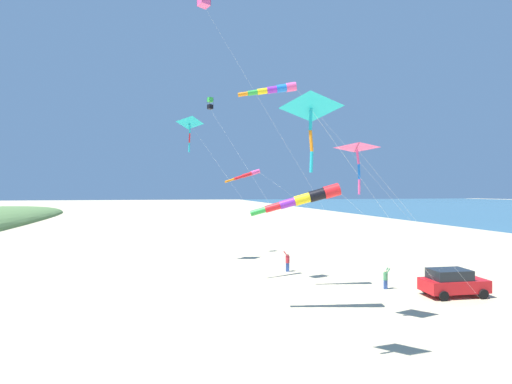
{
  "coord_description": "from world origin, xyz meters",
  "views": [
    {
      "loc": [
        -11.1,
        -25.03,
        7.17
      ],
      "look_at": [
        -5.38,
        1.03,
        7.14
      ],
      "focal_mm": 25.23,
      "sensor_mm": 36.0,
      "label": 1
    }
  ],
  "objects_px": {
    "kite_windsock_striped_overhead": "(307,198)",
    "kite_windsock_checkered_midright": "(248,175)",
    "kite_delta_rainbow_low_near": "(311,109)",
    "person_adult_flyer": "(287,260)",
    "kite_box_long_streamer_right": "(210,104)",
    "person_child_green_jacket": "(386,277)",
    "parked_car": "(453,282)",
    "kite_delta_magenta_far_left": "(357,148)",
    "kite_delta_white_trailing": "(190,123)",
    "cooler_box": "(476,288)",
    "kite_windsock_green_low_center": "(275,90)"
  },
  "relations": [
    {
      "from": "kite_delta_rainbow_low_near",
      "to": "kite_windsock_striped_overhead",
      "type": "height_order",
      "value": "kite_delta_rainbow_low_near"
    },
    {
      "from": "person_child_green_jacket",
      "to": "kite_windsock_checkered_midright",
      "type": "height_order",
      "value": "kite_windsock_checkered_midright"
    },
    {
      "from": "kite_windsock_green_low_center",
      "to": "kite_box_long_streamer_right",
      "type": "relative_size",
      "value": 0.98
    },
    {
      "from": "person_adult_flyer",
      "to": "kite_windsock_striped_overhead",
      "type": "xyz_separation_m",
      "value": [
        -2.13,
        -10.7,
        5.8
      ]
    },
    {
      "from": "kite_windsock_checkered_midright",
      "to": "kite_delta_rainbow_low_near",
      "type": "height_order",
      "value": "kite_delta_rainbow_low_near"
    },
    {
      "from": "person_child_green_jacket",
      "to": "kite_windsock_striped_overhead",
      "type": "distance_m",
      "value": 10.19
    },
    {
      "from": "kite_windsock_checkered_midright",
      "to": "kite_windsock_striped_overhead",
      "type": "distance_m",
      "value": 9.09
    },
    {
      "from": "kite_windsock_striped_overhead",
      "to": "kite_box_long_streamer_right",
      "type": "height_order",
      "value": "kite_box_long_streamer_right"
    },
    {
      "from": "kite_delta_rainbow_low_near",
      "to": "person_adult_flyer",
      "type": "bearing_deg",
      "value": 75.7
    },
    {
      "from": "kite_delta_white_trailing",
      "to": "kite_delta_rainbow_low_near",
      "type": "distance_m",
      "value": 23.88
    },
    {
      "from": "kite_delta_magenta_far_left",
      "to": "kite_windsock_checkered_midright",
      "type": "bearing_deg",
      "value": 109.07
    },
    {
      "from": "cooler_box",
      "to": "parked_car",
      "type": "bearing_deg",
      "value": -163.89
    },
    {
      "from": "person_child_green_jacket",
      "to": "kite_delta_magenta_far_left",
      "type": "xyz_separation_m",
      "value": [
        -5.49,
        -5.98,
        8.68
      ]
    },
    {
      "from": "person_child_green_jacket",
      "to": "kite_delta_white_trailing",
      "type": "xyz_separation_m",
      "value": [
        -13.74,
        13.19,
        13.22
      ]
    },
    {
      "from": "kite_windsock_striped_overhead",
      "to": "parked_car",
      "type": "bearing_deg",
      "value": 5.37
    },
    {
      "from": "kite_windsock_checkered_midright",
      "to": "kite_delta_rainbow_low_near",
      "type": "xyz_separation_m",
      "value": [
        -0.37,
        -15.18,
        1.98
      ]
    },
    {
      "from": "person_child_green_jacket",
      "to": "kite_box_long_streamer_right",
      "type": "bearing_deg",
      "value": 124.35
    },
    {
      "from": "kite_windsock_striped_overhead",
      "to": "kite_delta_magenta_far_left",
      "type": "distance_m",
      "value": 4.12
    },
    {
      "from": "kite_box_long_streamer_right",
      "to": "parked_car",
      "type": "bearing_deg",
      "value": -52.3
    },
    {
      "from": "kite_windsock_checkered_midright",
      "to": "kite_delta_white_trailing",
      "type": "bearing_deg",
      "value": 118.66
    },
    {
      "from": "kite_delta_rainbow_low_near",
      "to": "cooler_box",
      "type": "bearing_deg",
      "value": 27.53
    },
    {
      "from": "kite_delta_rainbow_low_near",
      "to": "kite_windsock_checkered_midright",
      "type": "bearing_deg",
      "value": 88.61
    },
    {
      "from": "kite_delta_white_trailing",
      "to": "kite_delta_magenta_far_left",
      "type": "relative_size",
      "value": 1.35
    },
    {
      "from": "person_adult_flyer",
      "to": "parked_car",
      "type": "bearing_deg",
      "value": -47.68
    },
    {
      "from": "kite_delta_white_trailing",
      "to": "person_child_green_jacket",
      "type": "bearing_deg",
      "value": -43.83
    },
    {
      "from": "kite_windsock_green_low_center",
      "to": "kite_delta_white_trailing",
      "type": "bearing_deg",
      "value": 113.92
    },
    {
      "from": "parked_car",
      "to": "kite_delta_magenta_far_left",
      "type": "height_order",
      "value": "kite_delta_magenta_far_left"
    },
    {
      "from": "person_adult_flyer",
      "to": "person_child_green_jacket",
      "type": "xyz_separation_m",
      "value": [
        5.32,
        -7.09,
        -0.14
      ]
    },
    {
      "from": "parked_car",
      "to": "person_adult_flyer",
      "type": "relative_size",
      "value": 2.41
    },
    {
      "from": "kite_box_long_streamer_right",
      "to": "kite_delta_rainbow_low_near",
      "type": "bearing_deg",
      "value": -86.46
    },
    {
      "from": "cooler_box",
      "to": "kite_box_long_streamer_right",
      "type": "height_order",
      "value": "kite_box_long_streamer_right"
    },
    {
      "from": "person_adult_flyer",
      "to": "kite_delta_rainbow_low_near",
      "type": "height_order",
      "value": "kite_delta_rainbow_low_near"
    },
    {
      "from": "person_adult_flyer",
      "to": "person_child_green_jacket",
      "type": "relative_size",
      "value": 1.17
    },
    {
      "from": "parked_car",
      "to": "kite_windsock_striped_overhead",
      "type": "height_order",
      "value": "kite_windsock_striped_overhead"
    },
    {
      "from": "kite_windsock_checkered_midright",
      "to": "kite_windsock_green_low_center",
      "type": "bearing_deg",
      "value": -75.77
    },
    {
      "from": "parked_car",
      "to": "kite_windsock_striped_overhead",
      "type": "bearing_deg",
      "value": -174.63
    },
    {
      "from": "cooler_box",
      "to": "person_child_green_jacket",
      "type": "height_order",
      "value": "person_child_green_jacket"
    },
    {
      "from": "person_child_green_jacket",
      "to": "kite_delta_magenta_far_left",
      "type": "distance_m",
      "value": 11.89
    },
    {
      "from": "kite_windsock_green_low_center",
      "to": "kite_box_long_streamer_right",
      "type": "xyz_separation_m",
      "value": [
        -3.13,
        15.87,
        2.63
      ]
    },
    {
      "from": "person_adult_flyer",
      "to": "kite_box_long_streamer_right",
      "type": "bearing_deg",
      "value": 122.33
    },
    {
      "from": "cooler_box",
      "to": "kite_windsock_checkered_midright",
      "type": "distance_m",
      "value": 18.89
    },
    {
      "from": "kite_windsock_striped_overhead",
      "to": "kite_delta_magenta_far_left",
      "type": "height_order",
      "value": "kite_delta_magenta_far_left"
    },
    {
      "from": "kite_box_long_streamer_right",
      "to": "kite_windsock_checkered_midright",
      "type": "bearing_deg",
      "value": -80.03
    },
    {
      "from": "person_adult_flyer",
      "to": "kite_windsock_checkered_midright",
      "type": "distance_m",
      "value": 8.76
    },
    {
      "from": "cooler_box",
      "to": "kite_box_long_streamer_right",
      "type": "bearing_deg",
      "value": 133.54
    },
    {
      "from": "kite_delta_white_trailing",
      "to": "kite_box_long_streamer_right",
      "type": "xyz_separation_m",
      "value": [
        2.39,
        3.42,
        2.95
      ]
    },
    {
      "from": "kite_windsock_green_low_center",
      "to": "kite_delta_magenta_far_left",
      "type": "distance_m",
      "value": 8.72
    },
    {
      "from": "cooler_box",
      "to": "kite_windsock_green_low_center",
      "type": "xyz_separation_m",
      "value": [
        -14.37,
        2.54,
        14.17
      ]
    },
    {
      "from": "kite_delta_white_trailing",
      "to": "kite_windsock_striped_overhead",
      "type": "relative_size",
      "value": 1.01
    },
    {
      "from": "kite_windsock_striped_overhead",
      "to": "kite_windsock_checkered_midright",
      "type": "bearing_deg",
      "value": 102.12
    }
  ]
}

